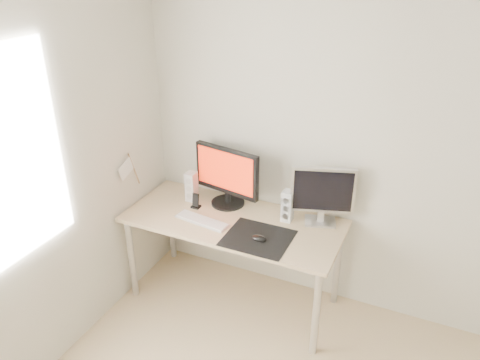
% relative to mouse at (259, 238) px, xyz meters
% --- Properties ---
extents(wall_back, '(3.50, 0.00, 3.50)m').
position_rel_mouse_xyz_m(wall_back, '(0.65, 0.56, 0.50)').
color(wall_back, silver).
rests_on(wall_back, ground).
extents(mousepad, '(0.45, 0.40, 0.00)m').
position_rel_mouse_xyz_m(mousepad, '(-0.02, 0.03, -0.02)').
color(mousepad, black).
rests_on(mousepad, desk).
extents(mouse, '(0.10, 0.06, 0.04)m').
position_rel_mouse_xyz_m(mouse, '(0.00, 0.00, 0.00)').
color(mouse, black).
rests_on(mouse, mousepad).
extents(desk, '(1.60, 0.70, 0.73)m').
position_rel_mouse_xyz_m(desk, '(-0.28, 0.19, -0.10)').
color(desk, '#D1B587').
rests_on(desk, ground).
extents(main_monitor, '(0.55, 0.30, 0.47)m').
position_rel_mouse_xyz_m(main_monitor, '(-0.42, 0.37, 0.23)').
color(main_monitor, black).
rests_on(main_monitor, desk).
extents(second_monitor, '(0.44, 0.22, 0.43)m').
position_rel_mouse_xyz_m(second_monitor, '(0.31, 0.41, 0.22)').
color(second_monitor, silver).
rests_on(second_monitor, desk).
extents(speaker_left, '(0.08, 0.09, 0.24)m').
position_rel_mouse_xyz_m(speaker_left, '(-0.70, 0.32, 0.10)').
color(speaker_left, white).
rests_on(speaker_left, desk).
extents(speaker_right, '(0.08, 0.09, 0.24)m').
position_rel_mouse_xyz_m(speaker_right, '(0.08, 0.34, 0.10)').
color(speaker_right, silver).
rests_on(speaker_right, desk).
extents(keyboard, '(0.43, 0.18, 0.02)m').
position_rel_mouse_xyz_m(keyboard, '(-0.47, 0.06, -0.01)').
color(keyboard, '#BDBDC0').
rests_on(keyboard, desk).
extents(phone_dock, '(0.07, 0.06, 0.12)m').
position_rel_mouse_xyz_m(phone_dock, '(-0.62, 0.23, 0.01)').
color(phone_dock, black).
rests_on(phone_dock, desk).
extents(pennant, '(0.01, 0.23, 0.29)m').
position_rel_mouse_xyz_m(pennant, '(-1.07, 0.04, 0.30)').
color(pennant, '#A57F54').
rests_on(pennant, wall_left).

